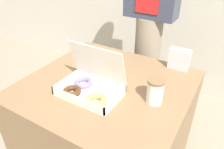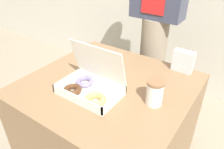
# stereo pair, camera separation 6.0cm
# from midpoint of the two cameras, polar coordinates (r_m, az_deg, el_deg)

# --- Properties ---
(table) EXTENTS (0.93, 0.88, 0.74)m
(table) POSITION_cam_midpoint_polar(r_m,az_deg,el_deg) (1.50, 0.27, -14.10)
(table) COLOR brown
(table) RESTS_ON ground_plane
(donut_box) EXTENTS (0.33, 0.25, 0.26)m
(donut_box) POSITION_cam_midpoint_polar(r_m,az_deg,el_deg) (1.17, -4.07, -3.20)
(donut_box) COLOR white
(donut_box) RESTS_ON table
(coffee_cup) EXTENTS (0.09, 0.09, 0.13)m
(coffee_cup) POSITION_cam_midpoint_polar(r_m,az_deg,el_deg) (1.11, 12.66, -4.69)
(coffee_cup) COLOR silver
(coffee_cup) RESTS_ON table
(napkin_holder) EXTENTS (0.13, 0.05, 0.14)m
(napkin_holder) POSITION_cam_midpoint_polar(r_m,az_deg,el_deg) (1.44, 19.27, 3.29)
(napkin_holder) COLOR silver
(napkin_holder) RESTS_ON table
(person_customer) EXTENTS (0.38, 0.22, 1.79)m
(person_customer) POSITION_cam_midpoint_polar(r_m,az_deg,el_deg) (1.69, 12.75, 15.45)
(person_customer) COLOR gray
(person_customer) RESTS_ON ground_plane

